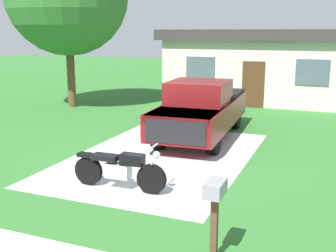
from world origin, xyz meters
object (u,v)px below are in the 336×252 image
pickup_truck (202,108)px  neighbor_house (263,64)px  mailbox (215,199)px  motorcycle (120,169)px

pickup_truck → neighbor_house: size_ratio=0.60×
mailbox → pickup_truck: bearing=109.0°
mailbox → neighbor_house: neighbor_house is taller
pickup_truck → mailbox: size_ratio=4.54×
mailbox → neighbor_house: size_ratio=0.13×
motorcycle → neighbor_house: neighbor_house is taller
motorcycle → pickup_truck: (0.24, 5.21, 0.48)m
motorcycle → neighbor_house: bearing=87.0°
neighbor_house → pickup_truck: bearing=-93.3°
pickup_truck → neighbor_house: 8.68m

